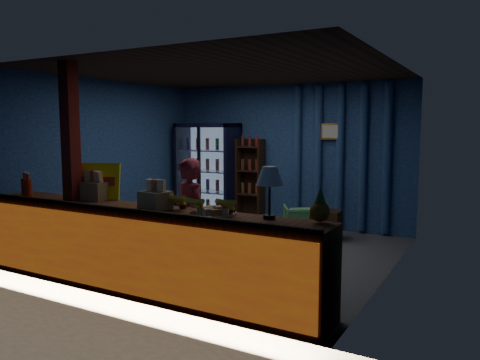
# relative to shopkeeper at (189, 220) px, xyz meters

# --- Properties ---
(ground) EXTENTS (4.60, 4.60, 0.00)m
(ground) POSITION_rel_shopkeeper_xyz_m (-0.24, 1.33, -0.73)
(ground) COLOR #515154
(ground) RESTS_ON ground
(room_walls) EXTENTS (4.60, 4.60, 4.60)m
(room_walls) POSITION_rel_shopkeeper_xyz_m (-0.24, 1.33, 0.84)
(room_walls) COLOR navy
(room_walls) RESTS_ON ground
(counter) EXTENTS (4.40, 0.57, 0.99)m
(counter) POSITION_rel_shopkeeper_xyz_m (-0.24, -0.58, -0.26)
(counter) COLOR brown
(counter) RESTS_ON ground
(support_post) EXTENTS (0.16, 0.16, 2.60)m
(support_post) POSITION_rel_shopkeeper_xyz_m (-1.29, -0.57, 0.57)
(support_post) COLOR maroon
(support_post) RESTS_ON ground
(beverage_cooler) EXTENTS (1.20, 0.62, 1.90)m
(beverage_cooler) POSITION_rel_shopkeeper_xyz_m (-1.79, 3.24, 0.20)
(beverage_cooler) COLOR black
(beverage_cooler) RESTS_ON ground
(bottle_shelf) EXTENTS (0.50, 0.28, 1.60)m
(bottle_shelf) POSITION_rel_shopkeeper_xyz_m (-0.94, 3.38, 0.06)
(bottle_shelf) COLOR #372311
(bottle_shelf) RESTS_ON ground
(curtain_folds) EXTENTS (1.74, 0.14, 2.50)m
(curtain_folds) POSITION_rel_shopkeeper_xyz_m (0.76, 3.47, 0.57)
(curtain_folds) COLOR navy
(curtain_folds) RESTS_ON room_walls
(framed_picture) EXTENTS (0.36, 0.04, 0.28)m
(framed_picture) POSITION_rel_shopkeeper_xyz_m (0.61, 3.42, 1.02)
(framed_picture) COLOR gold
(framed_picture) RESTS_ON room_walls
(shopkeeper) EXTENTS (0.63, 0.53, 1.47)m
(shopkeeper) POSITION_rel_shopkeeper_xyz_m (0.00, 0.00, 0.00)
(shopkeeper) COLOR maroon
(shopkeeper) RESTS_ON ground
(green_chair) EXTENTS (0.78, 0.78, 0.53)m
(green_chair) POSITION_rel_shopkeeper_xyz_m (0.35, 2.73, -0.47)
(green_chair) COLOR #52A45D
(green_chair) RESTS_ON ground
(side_table) EXTENTS (0.55, 0.42, 0.58)m
(side_table) POSITION_rel_shopkeeper_xyz_m (0.73, 2.75, -0.49)
(side_table) COLOR #372311
(side_table) RESTS_ON ground
(yellow_sign) EXTENTS (0.56, 0.31, 0.44)m
(yellow_sign) POSITION_rel_shopkeeper_xyz_m (-1.08, -0.38, 0.44)
(yellow_sign) COLOR #FFE90D
(yellow_sign) RESTS_ON counter
(soda_bottles) EXTENTS (0.26, 0.18, 0.31)m
(soda_bottles) POSITION_rel_shopkeeper_xyz_m (-2.03, -0.66, 0.34)
(soda_bottles) COLOR #B5250C
(soda_bottles) RESTS_ON counter
(snack_box_left) EXTENTS (0.34, 0.30, 0.32)m
(snack_box_left) POSITION_rel_shopkeeper_xyz_m (-0.02, -0.58, 0.33)
(snack_box_left) COLOR #967348
(snack_box_left) RESTS_ON counter
(snack_box_centre) EXTENTS (0.35, 0.29, 0.35)m
(snack_box_centre) POSITION_rel_shopkeeper_xyz_m (-1.10, -0.40, 0.34)
(snack_box_centre) COLOR #967348
(snack_box_centre) RESTS_ON counter
(pastry_tray) EXTENTS (0.48, 0.48, 0.08)m
(pastry_tray) POSITION_rel_shopkeeper_xyz_m (0.70, -0.55, 0.24)
(pastry_tray) COLOR silver
(pastry_tray) RESTS_ON counter
(banana_bunches) EXTENTS (0.88, 0.32, 0.19)m
(banana_bunches) POSITION_rel_shopkeeper_xyz_m (0.52, -0.49, 0.31)
(banana_bunches) COLOR yellow
(banana_bunches) RESTS_ON counter
(table_lamp) EXTENTS (0.26, 0.26, 0.51)m
(table_lamp) POSITION_rel_shopkeeper_xyz_m (1.28, -0.46, 0.61)
(table_lamp) COLOR black
(table_lamp) RESTS_ON counter
(pineapple) EXTENTS (0.19, 0.19, 0.33)m
(pineapple) POSITION_rel_shopkeeper_xyz_m (1.77, -0.40, 0.35)
(pineapple) COLOR brown
(pineapple) RESTS_ON counter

